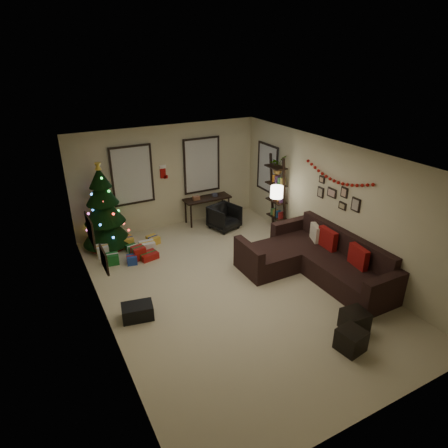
{
  "coord_description": "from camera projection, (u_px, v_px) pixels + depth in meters",
  "views": [
    {
      "loc": [
        -3.33,
        -5.82,
        4.47
      ],
      "look_at": [
        0.1,
        0.6,
        1.15
      ],
      "focal_mm": 31.38,
      "sensor_mm": 36.0,
      "label": 1
    }
  ],
  "objects": [
    {
      "name": "sofa",
      "position": [
        315.0,
        261.0,
        8.33
      ],
      "size": [
        2.09,
        3.03,
        0.92
      ],
      "color": "black",
      "rests_on": "floor"
    },
    {
      "name": "ottoman_far",
      "position": [
        355.0,
        321.0,
        6.69
      ],
      "size": [
        0.43,
        0.43,
        0.37
      ],
      "primitive_type": "cube",
      "rotation": [
        0.0,
        0.0,
        -0.09
      ],
      "color": "black",
      "rests_on": "floor"
    },
    {
      "name": "art_map",
      "position": [
        90.0,
        230.0,
        6.91
      ],
      "size": [
        0.04,
        0.6,
        0.5
      ],
      "color": "black",
      "rests_on": "wall_left"
    },
    {
      "name": "wall_back",
      "position": [
        168.0,
        177.0,
        10.2
      ],
      "size": [
        5.0,
        0.0,
        5.0
      ],
      "primitive_type": "plane",
      "rotation": [
        1.57,
        0.0,
        0.0
      ],
      "color": "beige",
      "rests_on": "floor"
    },
    {
      "name": "garland",
      "position": [
        337.0,
        176.0,
        8.17
      ],
      "size": [
        0.08,
        1.9,
        0.3
      ],
      "primitive_type": null,
      "color": "#A5140C",
      "rests_on": "wall_right"
    },
    {
      "name": "pillow_cream",
      "position": [
        315.0,
        233.0,
        8.79
      ],
      "size": [
        0.25,
        0.42,
        0.4
      ],
      "primitive_type": "cube",
      "rotation": [
        0.0,
        0.0,
        -0.37
      ],
      "color": "beige",
      "rests_on": "sofa"
    },
    {
      "name": "christmas_tree",
      "position": [
        104.0,
        212.0,
        9.24
      ],
      "size": [
        1.16,
        1.16,
        2.16
      ],
      "rotation": [
        0.0,
        0.0,
        -0.23
      ],
      "color": "black",
      "rests_on": "floor"
    },
    {
      "name": "potted_plant",
      "position": [
        278.0,
        162.0,
        9.69
      ],
      "size": [
        0.66,
        0.62,
        0.57
      ],
      "primitive_type": "imported",
      "rotation": [
        0.0,
        0.0,
        0.45
      ],
      "color": "#4C4C4C",
      "rests_on": "bookshelf"
    },
    {
      "name": "art_abstract",
      "position": [
        104.0,
        260.0,
        6.08
      ],
      "size": [
        0.04,
        0.45,
        0.35
      ],
      "color": "black",
      "rests_on": "wall_left"
    },
    {
      "name": "wall_right",
      "position": [
        335.0,
        204.0,
        8.47
      ],
      "size": [
        0.0,
        7.0,
        7.0
      ],
      "primitive_type": "plane",
      "rotation": [
        1.57,
        0.0,
        -1.57
      ],
      "color": "beige",
      "rests_on": "floor"
    },
    {
      "name": "window_back_right",
      "position": [
        202.0,
        165.0,
        10.5
      ],
      "size": [
        1.05,
        0.06,
        1.5
      ],
      "color": "#728CB2",
      "rests_on": "wall_back"
    },
    {
      "name": "wall_front",
      "position": [
        381.0,
        338.0,
        4.59
      ],
      "size": [
        5.0,
        0.0,
        5.0
      ],
      "primitive_type": "plane",
      "rotation": [
        -1.57,
        0.0,
        0.0
      ],
      "color": "beige",
      "rests_on": "floor"
    },
    {
      "name": "gallery",
      "position": [
        338.0,
        196.0,
        8.31
      ],
      "size": [
        0.03,
        1.25,
        0.54
      ],
      "color": "black",
      "rests_on": "wall_right"
    },
    {
      "name": "floor",
      "position": [
        234.0,
        287.0,
        7.96
      ],
      "size": [
        7.0,
        7.0,
        0.0
      ],
      "primitive_type": "plane",
      "color": "#BFB391",
      "rests_on": "ground"
    },
    {
      "name": "desk",
      "position": [
        207.0,
        200.0,
        10.7
      ],
      "size": [
        1.3,
        0.46,
        0.7
      ],
      "color": "black",
      "rests_on": "floor"
    },
    {
      "name": "storage_bin",
      "position": [
        138.0,
        311.0,
        7.0
      ],
      "size": [
        0.61,
        0.46,
        0.27
      ],
      "primitive_type": "cube",
      "rotation": [
        0.0,
        0.0,
        -0.19
      ],
      "color": "black",
      "rests_on": "floor"
    },
    {
      "name": "bookshelf",
      "position": [
        277.0,
        196.0,
        10.0
      ],
      "size": [
        0.3,
        0.59,
        2.03
      ],
      "color": "black",
      "rests_on": "floor"
    },
    {
      "name": "pillow_red_a",
      "position": [
        358.0,
        258.0,
        7.75
      ],
      "size": [
        0.2,
        0.5,
        0.49
      ],
      "primitive_type": "cube",
      "rotation": [
        0.0,
        0.0,
        -0.14
      ],
      "color": "maroon",
      "rests_on": "sofa"
    },
    {
      "name": "desk_chair",
      "position": [
        224.0,
        217.0,
        10.38
      ],
      "size": [
        0.78,
        0.75,
        0.65
      ],
      "primitive_type": "imported",
      "rotation": [
        0.0,
        0.0,
        0.29
      ],
      "color": "black",
      "rests_on": "floor"
    },
    {
      "name": "stocking_left",
      "position": [
        163.0,
        172.0,
        10.05
      ],
      "size": [
        0.2,
        0.05,
        0.36
      ],
      "color": "#990F0C",
      "rests_on": "wall_back"
    },
    {
      "name": "ceiling",
      "position": [
        235.0,
        157.0,
        6.84
      ],
      "size": [
        7.0,
        7.0,
        0.0
      ],
      "primitive_type": "plane",
      "rotation": [
        3.14,
        0.0,
        0.0
      ],
      "color": "white",
      "rests_on": "floor"
    },
    {
      "name": "window_back_left",
      "position": [
        132.0,
        175.0,
        9.69
      ],
      "size": [
        1.05,
        0.06,
        1.5
      ],
      "color": "#728CB2",
      "rests_on": "wall_back"
    },
    {
      "name": "presents",
      "position": [
        132.0,
        250.0,
        9.17
      ],
      "size": [
        1.5,
        1.14,
        0.3
      ],
      "rotation": [
        0.0,
        0.0,
        -0.25
      ],
      "color": "silver",
      "rests_on": "floor"
    },
    {
      "name": "wall_left",
      "position": [
        100.0,
        258.0,
        6.32
      ],
      "size": [
        0.0,
        7.0,
        7.0
      ],
      "primitive_type": "plane",
      "rotation": [
        1.57,
        0.0,
        1.57
      ],
      "color": "beige",
      "rests_on": "floor"
    },
    {
      "name": "floor_lamp",
      "position": [
        277.0,
        196.0,
        9.4
      ],
      "size": [
        0.3,
        0.3,
        1.43
      ],
      "rotation": [
        0.0,
        0.0,
        -0.27
      ],
      "color": "black",
      "rests_on": "floor"
    },
    {
      "name": "ottoman_near",
      "position": [
        351.0,
        340.0,
        6.25
      ],
      "size": [
        0.44,
        0.44,
        0.37
      ],
      "primitive_type": "cube",
      "rotation": [
        0.0,
        0.0,
        0.14
      ],
      "color": "black",
      "rests_on": "floor"
    },
    {
      "name": "stocking_right",
      "position": [
        173.0,
        173.0,
        10.35
      ],
      "size": [
        0.2,
        0.05,
        0.36
      ],
      "color": "#990F0C",
      "rests_on": "wall_back"
    },
    {
      "name": "pillow_red_b",
      "position": [
        327.0,
        240.0,
        8.47
      ],
      "size": [
        0.16,
        0.51,
        0.5
      ],
      "primitive_type": "cube",
      "rotation": [
        0.0,
        0.0,
        -0.05
      ],
      "color": "maroon",
      "rests_on": "sofa"
    },
    {
      "name": "window_right_wall",
      "position": [
        268.0,
        168.0,
        10.44
      ],
      "size": [
        0.06,
        0.9,
        1.3
      ],
      "color": "#728CB2",
      "rests_on": "wall_right"
    }
  ]
}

